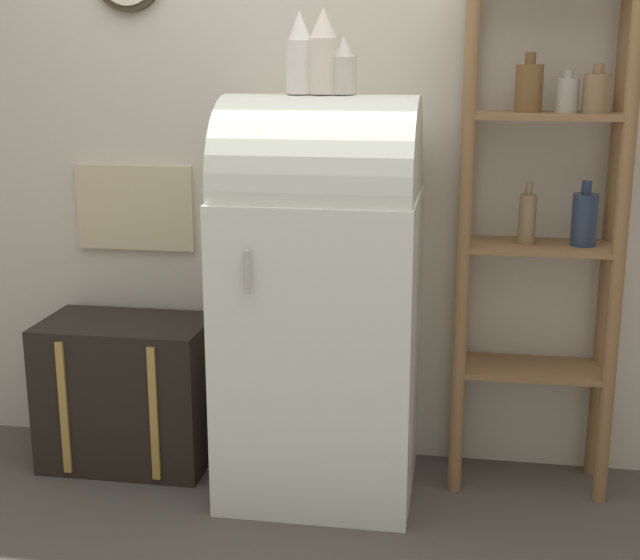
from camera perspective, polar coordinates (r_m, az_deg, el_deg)
The scene contains 8 objects.
ground_plane at distance 3.29m, azimuth -0.63°, elevation -14.73°, with size 12.00×12.00×0.00m, color #4C4742.
wall_back at distance 3.45m, azimuth 0.90°, elevation 10.21°, with size 7.00×0.09×2.70m.
refrigerator at distance 3.22m, azimuth 0.06°, elevation -0.77°, with size 0.69×0.66×1.46m.
suitcase_trunk at distance 3.64m, azimuth -12.19°, elevation -7.02°, with size 0.65×0.40×0.58m.
shelf_unit at distance 3.28m, azimuth 14.08°, elevation 4.50°, with size 0.58×0.28×1.86m.
vase_left at distance 3.12m, azimuth -1.32°, elevation 14.16°, with size 0.09×0.09×0.27m.
vase_center at distance 3.11m, azimuth 0.21°, elevation 14.25°, with size 0.11×0.11×0.28m.
vase_right at distance 3.10m, azimuth 1.49°, elevation 13.44°, with size 0.09×0.09×0.19m.
Camera 1 is at (0.50, -2.83, 1.59)m, focal length 50.00 mm.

